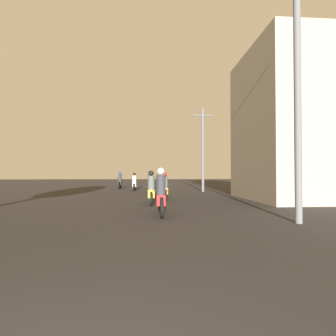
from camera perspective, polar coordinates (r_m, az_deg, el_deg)
motorcycle_red at (r=9.05m, az=-1.58°, el=-6.07°), size 0.60×2.07×1.62m
motorcycle_yellow at (r=12.19m, az=-3.68°, el=-4.92°), size 0.60×1.93×1.55m
motorcycle_orange at (r=14.47m, az=-0.70°, el=-4.47°), size 0.60×1.97×1.46m
motorcycle_white at (r=18.60m, az=-3.95°, el=-3.54°), size 0.60×1.95×1.59m
motorcycle_silver at (r=21.77m, az=-7.33°, el=-3.30°), size 0.60×1.98×1.47m
motorcycle_black at (r=24.39m, az=-10.42°, el=-3.00°), size 0.60×1.94×1.54m
building_right_near at (r=16.12m, az=26.30°, el=8.35°), size 5.49×6.16×8.10m
utility_pole_near at (r=8.75m, az=26.35°, el=16.20°), size 1.60×0.20×7.71m
utility_pole_far at (r=20.46m, az=7.59°, el=4.30°), size 1.60×0.20×6.40m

